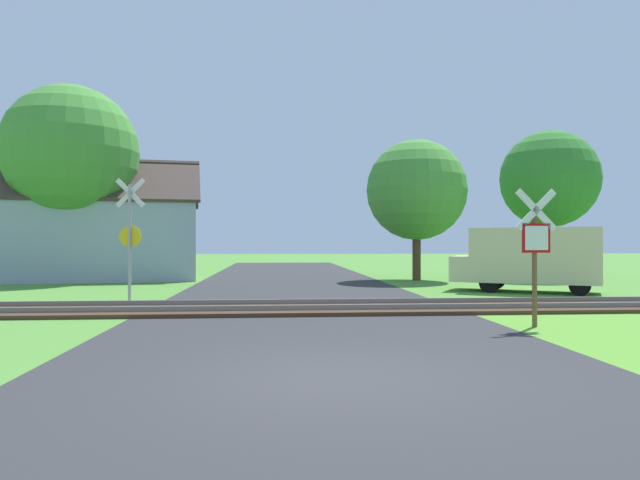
% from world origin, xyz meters
% --- Properties ---
extents(ground_plane, '(160.00, 160.00, 0.00)m').
position_xyz_m(ground_plane, '(0.00, 0.00, 0.00)').
color(ground_plane, '#4C8433').
extents(road_asphalt, '(8.04, 80.00, 0.01)m').
position_xyz_m(road_asphalt, '(0.00, 2.00, 0.00)').
color(road_asphalt, '#2D2D30').
rests_on(road_asphalt, ground).
extents(rail_track, '(60.00, 2.60, 0.22)m').
position_xyz_m(rail_track, '(0.00, 7.26, 0.06)').
color(rail_track, '#422D1E').
rests_on(rail_track, ground).
extents(stop_sign_near, '(0.88, 0.15, 2.83)m').
position_xyz_m(stop_sign_near, '(4.58, 4.04, 1.64)').
color(stop_sign_near, brown).
rests_on(stop_sign_near, ground).
extents(crossing_sign_far, '(0.88, 0.15, 3.64)m').
position_xyz_m(crossing_sign_far, '(-5.00, 9.99, 2.05)').
color(crossing_sign_far, '#9E9EA5').
rests_on(crossing_sign_far, ground).
extents(house, '(9.19, 6.39, 5.66)m').
position_xyz_m(house, '(-8.58, 20.09, 1.99)').
color(house, '#99A3B7').
rests_on(house, ground).
extents(tree_left, '(5.85, 5.85, 8.67)m').
position_xyz_m(tree_left, '(-9.72, 18.73, 5.74)').
color(tree_left, '#513823').
rests_on(tree_left, ground).
extents(tree_far, '(4.67, 4.67, 7.14)m').
position_xyz_m(tree_far, '(12.51, 19.36, 4.80)').
color(tree_far, '#513823').
rests_on(tree_far, ground).
extents(tree_right, '(4.59, 4.59, 6.43)m').
position_xyz_m(tree_right, '(5.73, 18.40, 4.13)').
color(tree_right, '#513823').
rests_on(tree_right, ground).
extents(mail_truck, '(5.18, 4.03, 2.24)m').
position_xyz_m(mail_truck, '(8.14, 12.03, 1.24)').
color(mail_truck, beige).
rests_on(mail_truck, ground).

